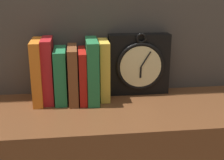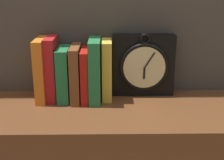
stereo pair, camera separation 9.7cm
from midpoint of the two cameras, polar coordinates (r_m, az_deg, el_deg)
The scene contains 8 objects.
clock at distance 1.10m, azimuth 8.27°, elevation 2.65°, with size 0.22×0.06×0.22m.
book_slot0_orange at distance 1.07m, azimuth -10.15°, elevation 1.86°, with size 0.03×0.14×0.21m.
book_slot1_red at distance 1.07m, azimuth -8.36°, elevation 2.06°, with size 0.03×0.12×0.21m.
book_slot2_green at distance 1.06m, azimuth -6.18°, elevation 1.11°, with size 0.04×0.14×0.18m.
book_slot3_brown at distance 1.05m, azimuth -4.01°, elevation 1.20°, with size 0.03×0.15×0.19m.
book_slot4_red at distance 1.06m, azimuth -2.28°, elevation 0.95°, with size 0.02×0.14×0.18m.
book_slot5_green at distance 1.05m, azimuth -0.51°, elevation 1.80°, with size 0.04×0.15×0.21m.
book_slot6_yellow at distance 1.07m, azimuth 1.66°, elevation 1.87°, with size 0.03×0.12×0.20m.
Camera 2 is at (-0.01, -0.92, 1.17)m, focal length 50.00 mm.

